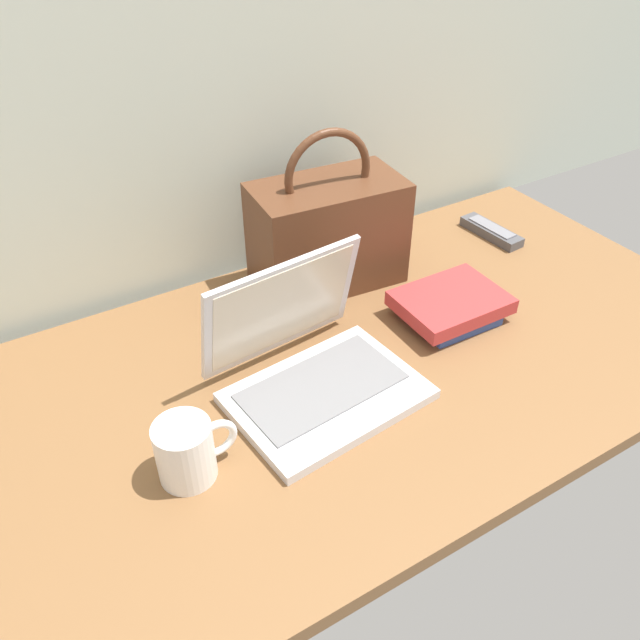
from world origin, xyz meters
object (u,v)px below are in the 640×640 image
Objects in this scene: coffee_mug at (187,451)px; handbag at (328,232)px; remote_control_far at (491,231)px; laptop at (311,365)px; book_stack at (450,306)px.

handbag reaches higher than coffee_mug.
handbag is (-0.43, 0.04, 0.10)m from remote_control_far.
coffee_mug is 0.38× the size of handbag.
handbag is at bearing 53.53° from laptop.
remote_control_far is at bearing 19.76° from laptop.
coffee_mug is at bearing -142.88° from handbag.
handbag reaches higher than book_stack.
coffee_mug reaches higher than book_stack.
handbag is at bearing 37.12° from coffee_mug.
coffee_mug is 0.92m from remote_control_far.
laptop is 0.33m from book_stack.
remote_control_far is 0.79× the size of book_stack.
laptop is 0.66m from remote_control_far.
handbag is 1.61× the size of book_stack.
laptop is 2.02× the size of remote_control_far.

